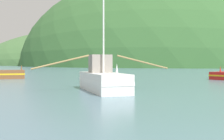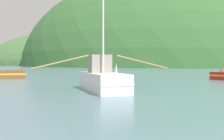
{
  "view_description": "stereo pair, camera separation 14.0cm",
  "coord_description": "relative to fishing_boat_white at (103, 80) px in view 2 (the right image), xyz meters",
  "views": [
    {
      "loc": [
        7.48,
        4.15,
        2.08
      ],
      "look_at": [
        2.14,
        30.82,
        1.4
      ],
      "focal_mm": 51.16,
      "sensor_mm": 36.0,
      "label": 1
    },
    {
      "loc": [
        7.62,
        4.18,
        2.08
      ],
      "look_at": [
        2.14,
        30.82,
        1.4
      ],
      "focal_mm": 51.16,
      "sensor_mm": 36.0,
      "label": 2
    }
  ],
  "objects": [
    {
      "name": "hill_far_left",
      "position": [
        8.14,
        153.5,
        -0.81
      ],
      "size": [
        174.88,
        139.9,
        102.24
      ],
      "primitive_type": "ellipsoid",
      "color": "#386633",
      "rests_on": "ground"
    },
    {
      "name": "fishing_boat_white",
      "position": [
        0.0,
        0.0,
        0.0
      ],
      "size": [
        9.01,
        7.61,
        7.49
      ],
      "rotation": [
        0.0,
        0.0,
        5.19
      ],
      "color": "white",
      "rests_on": "ground"
    },
    {
      "name": "hill_mid_left",
      "position": [
        -8.39,
        184.97,
        -0.81
      ],
      "size": [
        182.04,
        145.63,
        38.48
      ],
      "primitive_type": "ellipsoid",
      "color": "#386633",
      "rests_on": "ground"
    },
    {
      "name": "hill_far_right",
      "position": [
        -51.28,
        195.7,
        -0.81
      ],
      "size": [
        160.33,
        128.26,
        50.47
      ],
      "primitive_type": "ellipsoid",
      "color": "#47703D",
      "rests_on": "ground"
    }
  ]
}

